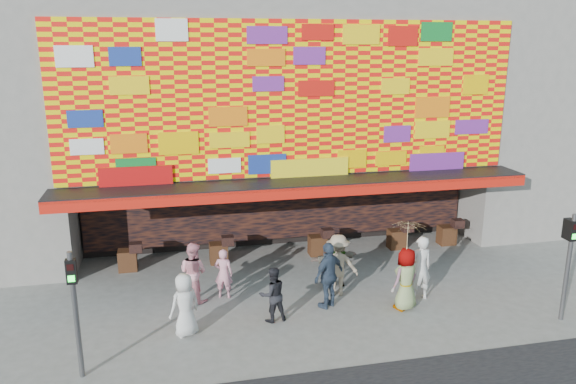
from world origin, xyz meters
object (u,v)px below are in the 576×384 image
(ped_b, at_px, (224,273))
(ped_f, at_px, (336,261))
(signal_left, at_px, (75,301))
(ped_i, at_px, (193,272))
(ped_a, at_px, (185,305))
(ped_g, at_px, (406,279))
(ped_d, at_px, (338,265))
(signal_right, at_px, (569,255))
(ped_e, at_px, (329,275))
(ped_c, at_px, (273,294))
(ped_h, at_px, (420,268))
(parasol, at_px, (408,237))

(ped_b, relative_size, ped_f, 0.90)
(signal_left, distance_m, ped_i, 4.43)
(ped_a, distance_m, ped_g, 6.11)
(ped_b, height_order, ped_d, ped_d)
(signal_right, bearing_deg, signal_left, 180.00)
(ped_d, relative_size, ped_e, 0.97)
(ped_a, bearing_deg, ped_c, 159.64)
(signal_right, distance_m, ped_h, 3.93)
(ped_g, bearing_deg, ped_c, -25.35)
(signal_left, xyz_separation_m, ped_a, (2.38, 1.38, -1.02))
(signal_left, height_order, ped_a, signal_left)
(ped_d, bearing_deg, signal_left, 36.35)
(ped_c, bearing_deg, ped_h, 174.42)
(ped_c, distance_m, ped_d, 2.52)
(ped_e, distance_m, parasol, 2.45)
(ped_a, xyz_separation_m, ped_d, (4.53, 1.47, 0.10))
(ped_b, bearing_deg, ped_i, 20.81)
(ped_f, bearing_deg, ped_e, 54.68)
(ped_b, xyz_separation_m, ped_d, (3.33, -0.54, 0.18))
(ped_d, bearing_deg, ped_i, 6.94)
(ped_b, bearing_deg, ped_d, -169.54)
(ped_g, bearing_deg, parasol, 66.32)
(signal_right, distance_m, ped_i, 10.30)
(parasol, bearing_deg, signal_right, -21.37)
(ped_f, bearing_deg, signal_left, 16.05)
(ped_d, height_order, ped_i, ped_d)
(ped_h, relative_size, parasol, 1.05)
(ped_c, height_order, ped_d, ped_d)
(signal_right, distance_m, ped_a, 10.16)
(ped_f, xyz_separation_m, ped_i, (-4.33, -0.04, 0.05))
(ped_h, height_order, parasol, parasol)
(signal_right, height_order, ped_d, signal_right)
(ped_f, bearing_deg, ped_g, 117.87)
(ped_a, distance_m, ped_e, 4.10)
(signal_right, relative_size, ped_c, 1.95)
(signal_left, bearing_deg, ped_e, 18.19)
(parasol, bearing_deg, ped_a, -178.61)
(ped_g, bearing_deg, ped_f, -76.00)
(ped_a, height_order, ped_b, ped_a)
(ped_a, distance_m, ped_f, 5.08)
(ped_b, distance_m, ped_d, 3.38)
(signal_left, relative_size, ped_a, 1.79)
(signal_left, xyz_separation_m, ped_i, (2.71, 3.37, -0.98))
(ped_e, distance_m, ped_g, 2.16)
(ped_b, height_order, ped_i, ped_i)
(signal_right, bearing_deg, ped_f, 147.54)
(signal_left, bearing_deg, parasol, 10.21)
(ped_i, bearing_deg, parasol, -158.07)
(signal_left, relative_size, ped_h, 1.55)
(signal_left, relative_size, ped_b, 1.99)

